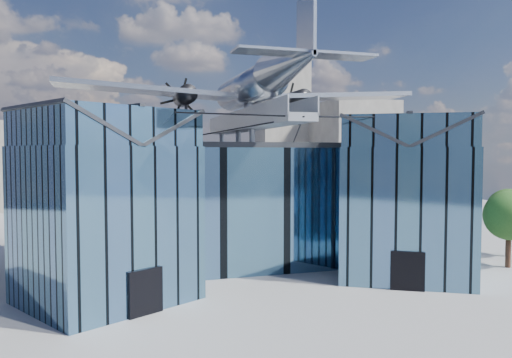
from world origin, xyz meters
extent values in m
plane|color=gray|center=(0.00, 0.00, 0.00)|extent=(120.00, 120.00, 0.00)
cube|color=teal|center=(0.00, 9.00, 4.75)|extent=(28.00, 14.00, 9.50)
cube|color=#25282D|center=(0.00, 9.00, 9.70)|extent=(28.00, 14.00, 0.40)
cube|color=teal|center=(-10.50, -1.00, 4.75)|extent=(11.79, 11.43, 9.50)
cube|color=teal|center=(-10.50, -1.00, 10.60)|extent=(11.56, 11.20, 2.20)
cube|color=#25282D|center=(-12.45, -2.12, 10.60)|extent=(7.98, 9.23, 2.40)
cube|color=#25282D|center=(-8.55, 0.12, 10.60)|extent=(7.98, 9.23, 2.40)
cube|color=#25282D|center=(-10.50, -1.00, 11.75)|extent=(4.30, 7.10, 0.18)
cube|color=black|center=(-8.48, -4.51, 1.30)|extent=(2.03, 1.32, 2.60)
cube|color=black|center=(-6.60, 1.25, 4.75)|extent=(0.34, 0.34, 9.50)
cube|color=teal|center=(10.50, -1.00, 4.75)|extent=(11.79, 11.43, 9.50)
cube|color=teal|center=(10.50, -1.00, 10.60)|extent=(11.56, 11.20, 2.20)
cube|color=#25282D|center=(8.55, 0.12, 10.60)|extent=(7.98, 9.23, 2.40)
cube|color=#25282D|center=(12.45, -2.12, 10.60)|extent=(7.98, 9.23, 2.40)
cube|color=#25282D|center=(10.50, -1.00, 11.75)|extent=(4.30, 7.10, 0.18)
cube|color=black|center=(8.48, -4.51, 1.30)|extent=(2.03, 1.32, 2.60)
cube|color=black|center=(6.60, 1.25, 4.75)|extent=(0.34, 0.34, 9.50)
cube|color=#92969F|center=(0.00, 3.50, 11.10)|extent=(1.80, 21.00, 0.50)
cube|color=#92969F|center=(-0.90, 3.50, 11.75)|extent=(0.08, 21.00, 1.10)
cube|color=#92969F|center=(0.90, 3.50, 11.75)|extent=(0.08, 21.00, 1.10)
cylinder|color=#92969F|center=(0.00, 13.00, 10.43)|extent=(0.44, 0.44, 1.35)
cylinder|color=#92969F|center=(0.00, 7.00, 10.43)|extent=(0.44, 0.44, 1.35)
cylinder|color=#92969F|center=(0.00, 3.00, 10.43)|extent=(0.44, 0.44, 1.35)
cylinder|color=#92969F|center=(0.00, 4.00, 12.05)|extent=(0.70, 0.70, 1.40)
cylinder|color=black|center=(-5.25, -4.00, 11.40)|extent=(10.55, 6.08, 0.69)
cylinder|color=black|center=(5.25, -4.00, 11.40)|extent=(10.55, 6.08, 0.69)
cylinder|color=black|center=(-3.00, 1.50, 10.55)|extent=(6.09, 17.04, 1.19)
cylinder|color=black|center=(3.00, 1.50, 10.55)|extent=(6.09, 17.04, 1.19)
cylinder|color=#AAAFB7|center=(0.00, 4.00, 14.00)|extent=(2.50, 11.00, 2.50)
sphere|color=#AAAFB7|center=(0.00, 9.50, 14.00)|extent=(2.50, 2.50, 2.50)
cube|color=black|center=(0.00, 8.50, 14.69)|extent=(1.60, 1.40, 0.50)
cone|color=#AAAFB7|center=(0.00, -5.00, 14.30)|extent=(2.50, 7.00, 2.50)
cube|color=#AAAFB7|center=(0.00, -7.30, 15.90)|extent=(0.18, 2.40, 3.40)
cube|color=#AAAFB7|center=(0.00, -7.20, 14.50)|extent=(8.00, 1.80, 0.14)
cube|color=#AAAFB7|center=(-7.00, 5.00, 13.70)|extent=(14.00, 3.20, 1.08)
cylinder|color=black|center=(-4.60, 5.60, 13.45)|extent=(1.44, 3.20, 1.44)
cone|color=black|center=(-4.60, 7.40, 13.45)|extent=(0.70, 0.70, 0.70)
cube|color=black|center=(-4.60, 7.55, 13.45)|extent=(1.05, 0.06, 3.33)
cube|color=black|center=(-4.60, 7.55, 13.45)|extent=(2.53, 0.06, 2.53)
cube|color=black|center=(-4.60, 7.55, 13.45)|extent=(3.33, 0.06, 1.05)
cylinder|color=black|center=(-4.60, 5.00, 12.22)|extent=(0.24, 0.24, 1.75)
cube|color=#AAAFB7|center=(7.00, 5.00, 13.70)|extent=(14.00, 3.20, 1.08)
cylinder|color=black|center=(4.60, 5.60, 13.45)|extent=(1.44, 3.20, 1.44)
cone|color=black|center=(4.60, 7.40, 13.45)|extent=(0.70, 0.70, 0.70)
cube|color=black|center=(4.60, 7.55, 13.45)|extent=(1.05, 0.06, 3.33)
cube|color=black|center=(4.60, 7.55, 13.45)|extent=(2.53, 0.06, 2.53)
cube|color=black|center=(4.60, 7.55, 13.45)|extent=(3.33, 0.06, 1.05)
cylinder|color=black|center=(4.60, 5.00, 12.22)|extent=(0.24, 0.24, 1.75)
cube|color=gray|center=(32.00, 48.00, 9.00)|extent=(12.00, 14.00, 18.00)
cube|color=gray|center=(-20.00, 55.00, 7.00)|extent=(14.00, 10.00, 14.00)
cube|color=gray|center=(22.00, 58.00, 13.00)|extent=(9.00, 9.00, 26.00)
cylinder|color=#362015|center=(20.03, -1.04, 1.49)|extent=(0.43, 0.43, 2.98)
sphere|color=#274E1B|center=(20.03, -1.04, 4.15)|extent=(4.04, 4.04, 3.90)
cylinder|color=#362015|center=(23.30, 2.40, 1.46)|extent=(0.46, 0.46, 2.92)
sphere|color=#274E1B|center=(23.30, 2.40, 4.06)|extent=(4.32, 4.32, 3.82)
camera|label=1|loc=(-10.60, -32.68, 9.10)|focal=35.00mm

